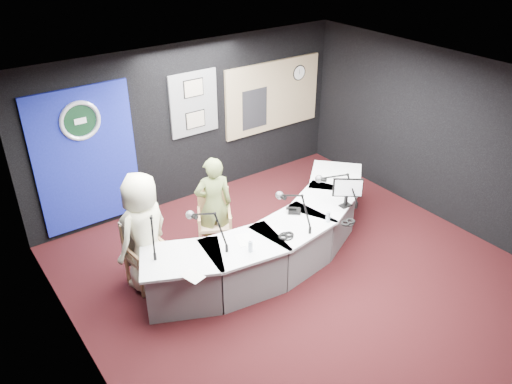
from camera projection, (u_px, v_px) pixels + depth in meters
ground at (299, 276)px, 7.46m from camera, size 6.00×6.00×0.00m
ceiling at (309, 90)px, 6.08m from camera, size 6.00×6.00×0.02m
wall_back at (192, 123)px, 8.90m from camera, size 6.00×0.02×2.80m
wall_left at (79, 276)px, 5.25m from camera, size 0.02×6.00×2.80m
wall_right at (445, 139)px, 8.29m from camera, size 0.02×6.00×2.80m
broadcast_desk at (274, 238)px, 7.64m from camera, size 4.50×1.90×0.75m
backdrop_panel at (86, 159)px, 7.99m from camera, size 1.60×0.05×2.30m
agency_seal at (80, 121)px, 7.64m from camera, size 0.63×0.07×0.63m
seal_center at (80, 121)px, 7.64m from camera, size 0.48×0.01×0.48m
pinboard at (194, 104)px, 8.73m from camera, size 0.90×0.04×1.10m
framed_photo_upper at (194, 88)px, 8.57m from camera, size 0.34×0.02×0.27m
framed_photo_lower at (196, 120)px, 8.84m from camera, size 0.34×0.02×0.27m
booth_window_frame at (273, 96)px, 9.69m from camera, size 2.12×0.06×1.32m
booth_glow at (273, 96)px, 9.68m from camera, size 2.00×0.02×1.20m
equipment_rack at (255, 109)px, 9.51m from camera, size 0.55×0.02×0.75m
wall_clock at (299, 73)px, 9.80m from camera, size 0.28×0.01×0.28m
armchair_left at (147, 255)px, 7.09m from camera, size 0.60×0.60×0.98m
armchair_right at (214, 219)px, 7.81m from camera, size 0.81×0.81×1.05m
draped_jacket at (139, 239)px, 7.20m from camera, size 0.51×0.15×0.70m
person_man at (144, 232)px, 6.90m from camera, size 0.99×0.84×1.73m
person_woman at (214, 205)px, 7.69m from camera, size 0.66×0.55×1.56m
computer_monitor at (347, 187)px, 7.57m from camera, size 0.38×0.31×0.32m
desk_phone at (294, 211)px, 7.55m from camera, size 0.23×0.23×0.05m
headphones_near at (348, 222)px, 7.30m from camera, size 0.19×0.19×0.03m
headphones_far at (286, 236)px, 7.00m from camera, size 0.23×0.23×0.04m
paper_stack at (193, 276)px, 6.27m from camera, size 0.25×0.31×0.00m
notepad at (244, 240)px, 6.94m from camera, size 0.29×0.35×0.00m
boom_mic_a at (153, 227)px, 6.68m from camera, size 0.38×0.68×0.60m
boom_mic_b at (208, 225)px, 6.73m from camera, size 0.32×0.71×0.60m
boom_mic_c at (295, 206)px, 7.14m from camera, size 0.18×0.74×0.60m
boom_mic_d at (338, 186)px, 7.65m from camera, size 0.39×0.68×0.60m
water_bottles at (299, 216)px, 7.32m from camera, size 2.03×0.57×0.18m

